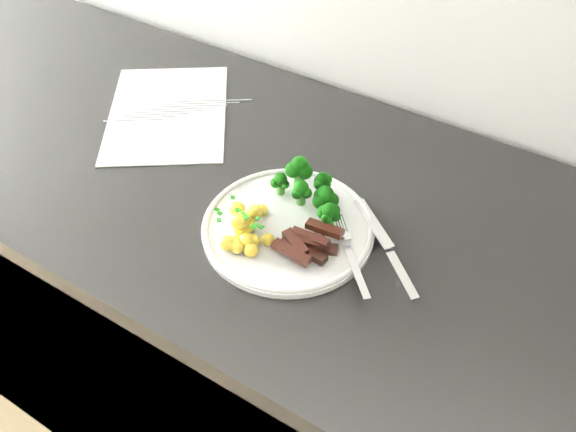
{
  "coord_description": "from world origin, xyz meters",
  "views": [
    {
      "loc": [
        0.55,
        1.08,
        1.59
      ],
      "look_at": [
        0.22,
        1.6,
        0.96
      ],
      "focal_mm": 37.09,
      "sensor_mm": 36.0,
      "label": 1
    }
  ],
  "objects_px": {
    "potatoes": "(245,229)",
    "knife": "(392,258)",
    "recipe_paper": "(168,112)",
    "beef_strips": "(305,244)",
    "fork": "(352,259)",
    "counter": "(271,347)",
    "plate": "(288,227)",
    "broccoli": "(312,188)"
  },
  "relations": [
    {
      "from": "potatoes",
      "to": "knife",
      "type": "relative_size",
      "value": 0.65
    },
    {
      "from": "recipe_paper",
      "to": "beef_strips",
      "type": "distance_m",
      "value": 0.43
    },
    {
      "from": "recipe_paper",
      "to": "fork",
      "type": "xyz_separation_m",
      "value": [
        0.46,
        -0.15,
        0.02
      ]
    },
    {
      "from": "counter",
      "to": "beef_strips",
      "type": "distance_m",
      "value": 0.51
    },
    {
      "from": "counter",
      "to": "recipe_paper",
      "type": "relative_size",
      "value": 6.73
    },
    {
      "from": "fork",
      "to": "plate",
      "type": "bearing_deg",
      "value": 173.1
    },
    {
      "from": "broccoli",
      "to": "beef_strips",
      "type": "distance_m",
      "value": 0.1
    },
    {
      "from": "recipe_paper",
      "to": "potatoes",
      "type": "bearing_deg",
      "value": -31.53
    },
    {
      "from": "recipe_paper",
      "to": "potatoes",
      "type": "distance_m",
      "value": 0.36
    },
    {
      "from": "recipe_paper",
      "to": "fork",
      "type": "distance_m",
      "value": 0.49
    },
    {
      "from": "knife",
      "to": "recipe_paper",
      "type": "bearing_deg",
      "value": 167.44
    },
    {
      "from": "recipe_paper",
      "to": "beef_strips",
      "type": "relative_size",
      "value": 4.34
    },
    {
      "from": "recipe_paper",
      "to": "beef_strips",
      "type": "xyz_separation_m",
      "value": [
        0.39,
        -0.16,
        0.02
      ]
    },
    {
      "from": "beef_strips",
      "to": "fork",
      "type": "height_order",
      "value": "beef_strips"
    },
    {
      "from": "broccoli",
      "to": "knife",
      "type": "height_order",
      "value": "broccoli"
    },
    {
      "from": "beef_strips",
      "to": "knife",
      "type": "bearing_deg",
      "value": 24.43
    },
    {
      "from": "recipe_paper",
      "to": "knife",
      "type": "relative_size",
      "value": 2.3
    },
    {
      "from": "counter",
      "to": "recipe_paper",
      "type": "xyz_separation_m",
      "value": [
        -0.27,
        0.08,
        0.47
      ]
    },
    {
      "from": "counter",
      "to": "fork",
      "type": "xyz_separation_m",
      "value": [
        0.19,
        -0.07,
        0.49
      ]
    },
    {
      "from": "counter",
      "to": "plate",
      "type": "height_order",
      "value": "plate"
    },
    {
      "from": "broccoli",
      "to": "beef_strips",
      "type": "height_order",
      "value": "broccoli"
    },
    {
      "from": "recipe_paper",
      "to": "potatoes",
      "type": "xyz_separation_m",
      "value": [
        0.3,
        -0.19,
        0.02
      ]
    },
    {
      "from": "broccoli",
      "to": "potatoes",
      "type": "distance_m",
      "value": 0.12
    },
    {
      "from": "recipe_paper",
      "to": "broccoli",
      "type": "distance_m",
      "value": 0.37
    },
    {
      "from": "broccoli",
      "to": "beef_strips",
      "type": "bearing_deg",
      "value": -65.32
    },
    {
      "from": "potatoes",
      "to": "broccoli",
      "type": "bearing_deg",
      "value": 65.01
    },
    {
      "from": "plate",
      "to": "potatoes",
      "type": "relative_size",
      "value": 2.47
    },
    {
      "from": "counter",
      "to": "knife",
      "type": "bearing_deg",
      "value": -8.02
    },
    {
      "from": "counter",
      "to": "recipe_paper",
      "type": "bearing_deg",
      "value": 163.51
    },
    {
      "from": "counter",
      "to": "recipe_paper",
      "type": "distance_m",
      "value": 0.55
    },
    {
      "from": "recipe_paper",
      "to": "plate",
      "type": "xyz_separation_m",
      "value": [
        0.35,
        -0.14,
        0.01
      ]
    },
    {
      "from": "fork",
      "to": "potatoes",
      "type": "bearing_deg",
      "value": -167.24
    },
    {
      "from": "counter",
      "to": "fork",
      "type": "height_order",
      "value": "fork"
    },
    {
      "from": "plate",
      "to": "broccoli",
      "type": "bearing_deg",
      "value": 83.54
    },
    {
      "from": "broccoli",
      "to": "potatoes",
      "type": "relative_size",
      "value": 1.25
    },
    {
      "from": "plate",
      "to": "broccoli",
      "type": "relative_size",
      "value": 1.98
    },
    {
      "from": "beef_strips",
      "to": "recipe_paper",
      "type": "bearing_deg",
      "value": 157.31
    },
    {
      "from": "broccoli",
      "to": "fork",
      "type": "distance_m",
      "value": 0.13
    },
    {
      "from": "fork",
      "to": "counter",
      "type": "bearing_deg",
      "value": 159.77
    },
    {
      "from": "fork",
      "to": "recipe_paper",
      "type": "bearing_deg",
      "value": 161.92
    },
    {
      "from": "plate",
      "to": "beef_strips",
      "type": "bearing_deg",
      "value": -31.04
    },
    {
      "from": "recipe_paper",
      "to": "counter",
      "type": "bearing_deg",
      "value": -16.49
    }
  ]
}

